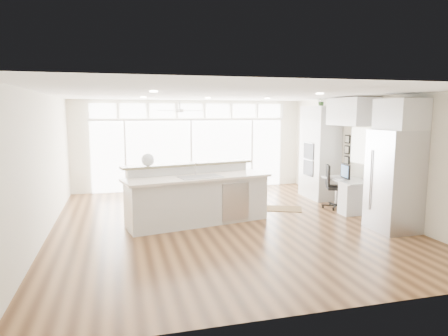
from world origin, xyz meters
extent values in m
cube|color=#482B16|center=(0.00, 0.00, -0.01)|extent=(7.00, 8.00, 0.02)
cube|color=white|center=(0.00, 0.00, 2.70)|extent=(7.00, 8.00, 0.02)
cube|color=silver|center=(0.00, 4.00, 1.35)|extent=(7.00, 0.04, 2.70)
cube|color=silver|center=(0.00, -4.00, 1.35)|extent=(7.00, 0.04, 2.70)
cube|color=silver|center=(-3.50, 0.00, 1.35)|extent=(0.04, 8.00, 2.70)
cube|color=silver|center=(3.50, 0.00, 1.35)|extent=(0.04, 8.00, 2.70)
cube|color=white|center=(0.00, 3.94, 1.05)|extent=(5.80, 0.06, 2.08)
cube|color=white|center=(0.00, 3.94, 2.38)|extent=(5.90, 0.06, 0.40)
cube|color=silver|center=(3.46, 0.30, 1.55)|extent=(0.04, 0.85, 0.85)
cube|color=silver|center=(-0.50, 2.80, 2.48)|extent=(1.16, 1.16, 0.32)
cube|color=#F3E3CF|center=(0.00, 0.20, 2.68)|extent=(3.40, 3.00, 0.02)
cube|color=silver|center=(3.17, 1.80, 1.25)|extent=(0.64, 1.20, 2.50)
cube|color=silver|center=(3.13, 0.30, 0.38)|extent=(0.72, 1.30, 0.76)
cube|color=silver|center=(3.17, 0.30, 2.35)|extent=(0.64, 1.30, 0.64)
cube|color=#B5B5BA|center=(3.11, -1.35, 1.00)|extent=(0.76, 0.90, 2.00)
cube|color=silver|center=(3.17, -1.35, 2.30)|extent=(0.64, 0.90, 0.60)
cube|color=black|center=(3.46, 0.92, 1.40)|extent=(0.06, 0.22, 0.80)
cube|color=silver|center=(-0.54, 0.14, 0.62)|extent=(3.27, 1.78, 1.23)
cube|color=#352310|center=(1.73, 0.81, 0.01)|extent=(1.02, 0.90, 0.01)
cube|color=black|center=(2.97, 0.55, 0.53)|extent=(0.70, 0.67, 1.06)
sphere|color=silver|center=(-1.55, 0.33, 1.37)|extent=(0.31, 0.31, 0.27)
cube|color=black|center=(3.05, 0.30, 0.95)|extent=(0.15, 0.47, 0.39)
cube|color=silver|center=(2.88, 0.30, 0.77)|extent=(0.12, 0.31, 0.02)
imported|color=#315B27|center=(3.17, 1.80, 2.61)|extent=(0.27, 0.30, 0.22)
camera|label=1|loc=(-2.13, -7.98, 2.34)|focal=32.00mm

